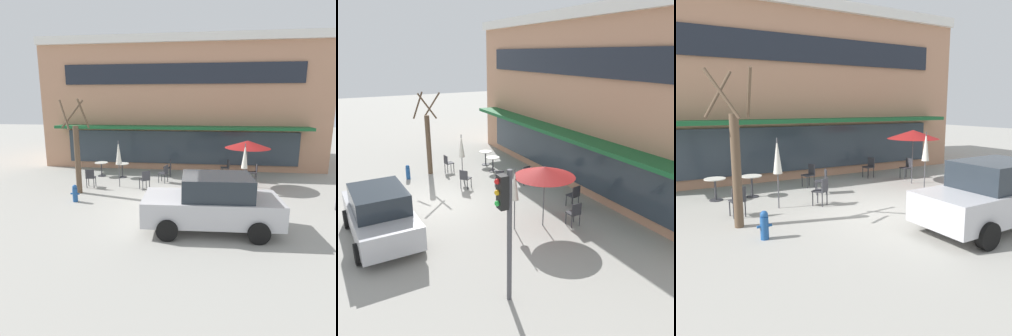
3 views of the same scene
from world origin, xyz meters
The scene contains 16 objects.
ground_plane centered at (0.00, 0.00, 0.00)m, with size 80.00×80.00×0.00m, color #9E9B93.
building_facade centered at (0.00, 9.97, 3.81)m, with size 16.77×9.10×7.63m.
cafe_table_near_wall centered at (-2.87, 3.81, 0.52)m, with size 0.70×0.70×0.76m.
cafe_table_streetside centered at (-4.07, 3.93, 0.52)m, with size 0.70×0.70×0.76m.
patio_umbrella_green_folded centered at (3.22, 1.80, 1.63)m, with size 0.28×0.28×2.20m.
patio_umbrella_cream_folded centered at (-2.51, 2.02, 1.63)m, with size 0.28×0.28×2.20m.
patio_umbrella_corner_open centered at (3.45, 2.83, 2.02)m, with size 2.10×2.10×2.20m.
cafe_chair_0 centered at (-0.49, 3.04, 0.53)m, with size 0.50×0.50×0.89m.
cafe_chair_1 centered at (-1.19, 1.65, 0.53)m, with size 0.56×0.56×0.89m.
cafe_chair_2 centered at (3.98, 3.79, 0.53)m, with size 0.40×0.40×0.89m.
cafe_chair_3 centered at (2.65, 4.79, 0.53)m, with size 0.46×0.46×0.89m.
cafe_chair_4 centered at (-0.45, 4.34, 0.53)m, with size 0.48×0.48×0.89m.
cafe_chair_5 centered at (-3.82, 1.71, 0.53)m, with size 0.44×0.44×0.89m.
parked_sedan centered at (1.77, -2.39, 0.88)m, with size 4.28×2.17×1.76m.
street_tree centered at (-4.01, 0.83, 1.76)m, with size 1.20×1.39×4.09m.
fire_hydrant centered at (-3.67, -0.35, 0.35)m, with size 0.36×0.20×0.71m.
Camera 1 is at (1.51, -11.35, 3.93)m, focal length 32.00 mm.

